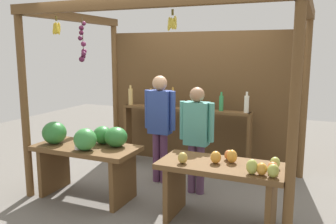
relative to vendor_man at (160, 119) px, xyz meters
The scene contains 7 objects.
ground_plane 0.98m from the vendor_man, 14.03° to the right, with size 12.00×12.00×0.00m, color slate.
market_stall 0.72m from the vendor_man, 62.26° to the left, with size 3.41×2.31×2.49m.
fruit_counter_left 1.14m from the vendor_man, 126.57° to the right, with size 1.38×0.68×1.00m.
fruit_counter_right 1.54m from the vendor_man, 37.02° to the right, with size 1.38×0.64×0.86m.
bottle_shelf_unit 0.78m from the vendor_man, 83.66° to the left, with size 2.19×0.22×1.35m.
vendor_man is the anchor object (origin of this frame).
vendor_woman 0.65m from the vendor_man, 16.23° to the right, with size 0.48×0.20×1.46m.
Camera 1 is at (1.85, -4.46, 1.93)m, focal length 37.55 mm.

